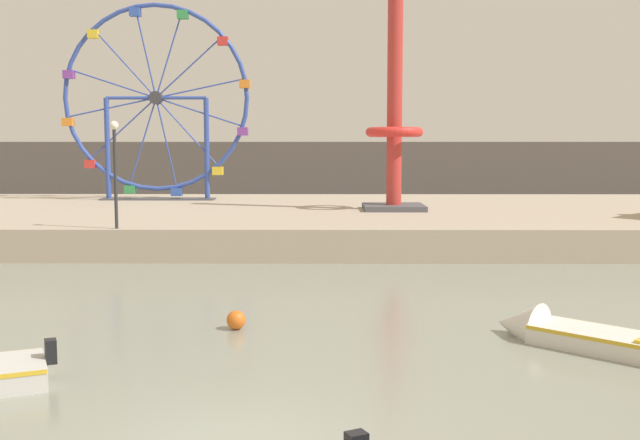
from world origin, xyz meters
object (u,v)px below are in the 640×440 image
Objects in this scene: drop_tower_red_tower at (394,119)px; motorboat_white_red_stripe at (582,336)px; ferris_wheel_blue_frame at (156,102)px; mooring_buoy_orange at (236,320)px; promenade_lamp_far at (115,158)px.

motorboat_white_red_stripe is at bearing -83.41° from drop_tower_red_tower.
drop_tower_red_tower is (12.30, -6.21, -1.13)m from ferris_wheel_blue_frame.
drop_tower_red_tower is at bearing 73.64° from mooring_buoy_orange.
motorboat_white_red_stripe is 0.39× the size of drop_tower_red_tower.
drop_tower_red_tower is (-2.22, 19.25, 5.15)m from motorboat_white_red_stripe.
promenade_lamp_far is at bearing 118.74° from mooring_buoy_orange.
mooring_buoy_orange is at bearing 32.39° from motorboat_white_red_stripe.
drop_tower_red_tower is 19.27m from mooring_buoy_orange.
promenade_lamp_far is at bearing -143.74° from drop_tower_red_tower.
drop_tower_red_tower reaches higher than mooring_buoy_orange.
promenade_lamp_far is 11.91m from mooring_buoy_orange.
ferris_wheel_blue_frame is 0.96× the size of drop_tower_red_tower.
ferris_wheel_blue_frame reaches higher than motorboat_white_red_stripe.
motorboat_white_red_stripe is 1.10× the size of promenade_lamp_far.
drop_tower_red_tower is 2.85× the size of promenade_lamp_far.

